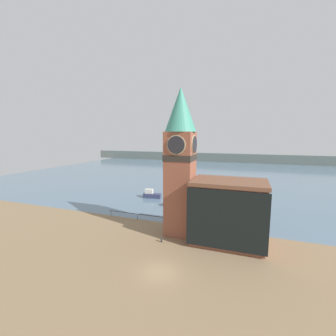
# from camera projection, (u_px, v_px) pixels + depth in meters

# --- Properties ---
(ground_plane) EXTENTS (160.00, 160.00, 0.00)m
(ground_plane) POSITION_uv_depth(u_px,v_px,m) (160.00, 272.00, 24.90)
(ground_plane) COLOR #846B4C
(water) EXTENTS (160.00, 120.00, 0.00)m
(water) POSITION_uv_depth(u_px,v_px,m) (225.00, 172.00, 93.59)
(water) COLOR slate
(water) RESTS_ON ground_plane
(far_shoreline) EXTENTS (180.00, 3.00, 5.00)m
(far_shoreline) POSITION_uv_depth(u_px,v_px,m) (232.00, 158.00, 130.53)
(far_shoreline) COLOR slate
(far_shoreline) RESTS_ON water
(pier_railing) EXTENTS (11.72, 0.08, 1.09)m
(pier_railing) POSITION_uv_depth(u_px,v_px,m) (137.00, 214.00, 40.53)
(pier_railing) COLOR #232328
(pier_railing) RESTS_ON ground_plane
(clock_tower) EXTENTS (4.62, 4.62, 22.01)m
(clock_tower) POSITION_uv_depth(u_px,v_px,m) (180.00, 158.00, 33.40)
(clock_tower) COLOR brown
(clock_tower) RESTS_ON ground_plane
(pier_building) EXTENTS (10.21, 7.03, 8.95)m
(pier_building) POSITION_uv_depth(u_px,v_px,m) (228.00, 212.00, 31.45)
(pier_building) COLOR brown
(pier_building) RESTS_ON ground_plane
(boat_near) EXTENTS (5.59, 4.03, 1.82)m
(boat_near) POSITION_uv_depth(u_px,v_px,m) (176.00, 205.00, 47.29)
(boat_near) COLOR maroon
(boat_near) RESTS_ON water
(boat_far) EXTENTS (4.47, 2.05, 2.14)m
(boat_far) POSITION_uv_depth(u_px,v_px,m) (151.00, 195.00, 55.06)
(boat_far) COLOR #333856
(boat_far) RESTS_ON water
(mooring_bollard_near) EXTENTS (0.26, 0.26, 0.70)m
(mooring_bollard_near) POSITION_uv_depth(u_px,v_px,m) (162.00, 239.00, 31.99)
(mooring_bollard_near) COLOR #2D2D33
(mooring_bollard_near) RESTS_ON ground_plane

